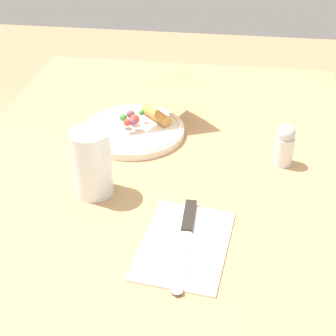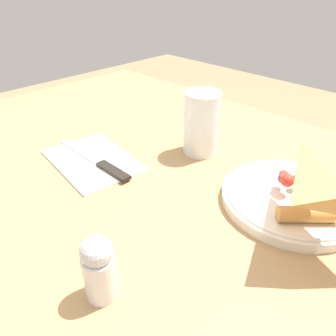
% 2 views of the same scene
% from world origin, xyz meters
% --- Properties ---
extents(dining_table, '(1.24, 0.80, 0.74)m').
position_xyz_m(dining_table, '(0.00, 0.00, 0.64)').
color(dining_table, '#A87F51').
rests_on(dining_table, ground_plane).
extents(plate_pizza, '(0.22, 0.22, 0.05)m').
position_xyz_m(plate_pizza, '(-0.20, -0.08, 0.75)').
color(plate_pizza, silver).
rests_on(plate_pizza, dining_table).
extents(milk_glass, '(0.07, 0.07, 0.13)m').
position_xyz_m(milk_glass, '(0.01, -0.11, 0.80)').
color(milk_glass, white).
rests_on(milk_glass, dining_table).
extents(napkin_folded, '(0.21, 0.16, 0.00)m').
position_xyz_m(napkin_folded, '(0.14, 0.07, 0.74)').
color(napkin_folded, white).
rests_on(napkin_folded, dining_table).
extents(butter_knife, '(0.22, 0.02, 0.01)m').
position_xyz_m(butter_knife, '(0.13, 0.07, 0.74)').
color(butter_knife, black).
rests_on(butter_knife, napkin_folded).
extents(salt_shaker, '(0.04, 0.04, 0.09)m').
position_xyz_m(salt_shaker, '(-0.13, 0.24, 0.78)').
color(salt_shaker, silver).
rests_on(salt_shaker, dining_table).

